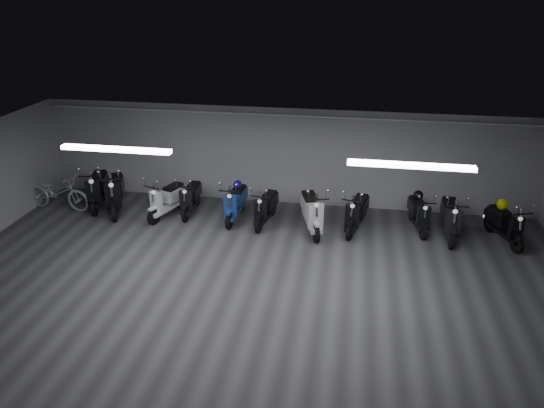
% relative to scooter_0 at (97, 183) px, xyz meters
% --- Properties ---
extents(floor, '(14.00, 10.00, 0.01)m').
position_rel_scooter_0_xyz_m(floor, '(5.21, -3.85, -0.72)').
color(floor, '#3E3D40').
rests_on(floor, ground).
extents(ceiling, '(14.00, 10.00, 0.01)m').
position_rel_scooter_0_xyz_m(ceiling, '(5.21, -3.85, 2.09)').
color(ceiling, slate).
rests_on(ceiling, ground).
extents(back_wall, '(14.00, 0.01, 2.80)m').
position_rel_scooter_0_xyz_m(back_wall, '(5.21, 1.16, 0.68)').
color(back_wall, '#9E9EA0').
rests_on(back_wall, ground).
extents(fluor_strip_left, '(2.40, 0.18, 0.08)m').
position_rel_scooter_0_xyz_m(fluor_strip_left, '(2.21, -2.85, 2.02)').
color(fluor_strip_left, white).
rests_on(fluor_strip_left, ceiling).
extents(fluor_strip_right, '(2.40, 0.18, 0.08)m').
position_rel_scooter_0_xyz_m(fluor_strip_right, '(8.21, -2.85, 2.02)').
color(fluor_strip_right, white).
rests_on(fluor_strip_right, ceiling).
extents(conduit, '(13.60, 0.05, 0.05)m').
position_rel_scooter_0_xyz_m(conduit, '(5.21, 1.07, 1.90)').
color(conduit, white).
rests_on(conduit, back_wall).
extents(scooter_0, '(1.14, 2.02, 1.43)m').
position_rel_scooter_0_xyz_m(scooter_0, '(0.00, 0.00, 0.00)').
color(scooter_0, black).
rests_on(scooter_0, floor).
extents(scooter_1, '(1.33, 2.11, 1.49)m').
position_rel_scooter_0_xyz_m(scooter_1, '(0.66, -0.25, 0.03)').
color(scooter_1, black).
rests_on(scooter_1, floor).
extents(scooter_2, '(1.13, 1.85, 1.31)m').
position_rel_scooter_0_xyz_m(scooter_2, '(2.19, -0.31, -0.06)').
color(scooter_2, white).
rests_on(scooter_2, floor).
extents(scooter_3, '(0.59, 1.66, 1.23)m').
position_rel_scooter_0_xyz_m(scooter_3, '(2.76, -0.01, -0.10)').
color(scooter_3, black).
rests_on(scooter_3, floor).
extents(scooter_4, '(0.69, 1.78, 1.30)m').
position_rel_scooter_0_xyz_m(scooter_4, '(4.08, -0.19, -0.07)').
color(scooter_4, navy).
rests_on(scooter_4, floor).
extents(scooter_5, '(0.80, 1.72, 1.23)m').
position_rel_scooter_0_xyz_m(scooter_5, '(4.93, -0.32, -0.10)').
color(scooter_5, black).
rests_on(scooter_5, floor).
extents(scooter_6, '(1.15, 2.01, 1.42)m').
position_rel_scooter_0_xyz_m(scooter_6, '(6.17, -0.53, -0.01)').
color(scooter_6, silver).
rests_on(scooter_6, floor).
extents(scooter_7, '(0.99, 1.85, 1.31)m').
position_rel_scooter_0_xyz_m(scooter_7, '(7.31, -0.30, -0.06)').
color(scooter_7, black).
rests_on(scooter_7, floor).
extents(scooter_8, '(0.80, 1.70, 1.21)m').
position_rel_scooter_0_xyz_m(scooter_8, '(8.89, -0.01, -0.11)').
color(scooter_8, black).
rests_on(scooter_8, floor).
extents(scooter_9, '(0.69, 1.87, 1.38)m').
position_rel_scooter_0_xyz_m(scooter_9, '(9.63, -0.29, -0.03)').
color(scooter_9, black).
rests_on(scooter_9, floor).
extents(bicycle, '(2.00, 0.86, 1.26)m').
position_rel_scooter_0_xyz_m(bicycle, '(-1.02, -0.38, -0.08)').
color(bicycle, silver).
rests_on(bicycle, floor).
extents(scooter_10, '(1.10, 1.77, 1.25)m').
position_rel_scooter_0_xyz_m(scooter_10, '(10.93, -0.34, -0.09)').
color(scooter_10, black).
rests_on(scooter_10, floor).
extents(helmet_0, '(0.23, 0.23, 0.23)m').
position_rel_scooter_0_xyz_m(helmet_0, '(4.09, 0.05, 0.21)').
color(helmet_0, '#170B7F').
rests_on(helmet_0, scooter_4).
extents(helmet_1, '(0.28, 0.28, 0.28)m').
position_rel_scooter_0_xyz_m(helmet_1, '(10.85, -0.12, 0.20)').
color(helmet_1, '#D3DC0C').
rests_on(helmet_1, scooter_10).
extents(helmet_2, '(0.26, 0.26, 0.26)m').
position_rel_scooter_0_xyz_m(helmet_2, '(8.86, 0.21, 0.16)').
color(helmet_2, black).
rests_on(helmet_2, scooter_8).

